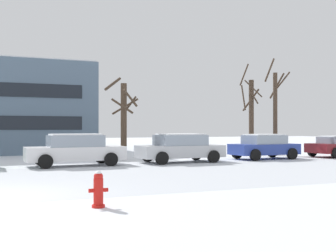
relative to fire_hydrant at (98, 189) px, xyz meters
name	(u,v)px	position (x,y,z in m)	size (l,w,h in m)	color
fire_hydrant	(98,189)	(0.00, 0.00, 0.00)	(0.44, 0.30, 0.83)	red
parked_car_white	(75,150)	(1.10, 10.34, 0.35)	(4.61, 2.15, 1.51)	white
parked_car_silver	(180,148)	(6.48, 10.31, 0.34)	(4.51, 2.27, 1.49)	silver
parked_car_blue	(264,146)	(11.87, 10.57, 0.31)	(3.99, 2.11, 1.43)	#283D93
tree_far_left	(123,117)	(4.16, 12.93, 1.99)	(2.11, 1.93, 4.74)	#423326
tree_far_right	(275,109)	(14.48, 13.05, 2.62)	(1.46, 1.35, 6.46)	#423326
tree_far_mid	(251,114)	(13.61, 14.58, 2.35)	(1.61, 1.62, 6.30)	#423326
building_far_left	(9,109)	(-1.72, 23.83, 2.81)	(11.41, 10.38, 6.44)	slate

